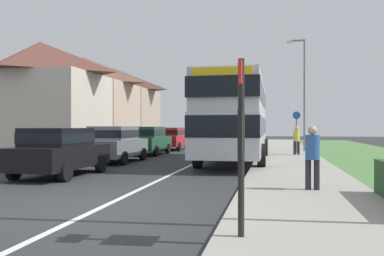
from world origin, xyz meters
The scene contains 14 objects.
ground_plane centered at (0.00, 0.00, 0.00)m, with size 120.00×120.00×0.00m, color #2D3033.
lane_marking_centre centered at (0.00, 8.00, 0.00)m, with size 0.14×60.00×0.01m, color silver.
pavement_near_side centered at (4.20, 6.00, 0.06)m, with size 3.20×68.00×0.12m, color #9E998E.
double_decker_bus centered at (1.75, 10.87, 2.14)m, with size 2.80×10.22×3.70m.
parked_car_black centered at (-3.51, 4.62, 0.88)m, with size 1.94×3.99×1.60m.
parked_car_grey centered at (-3.69, 9.75, 0.91)m, with size 1.98×4.08×1.66m.
parked_car_dark_green centered at (-3.71, 14.72, 0.90)m, with size 1.87×4.19×1.64m.
parked_car_red centered at (-3.59, 19.52, 0.87)m, with size 1.91×4.03×1.57m.
pedestrian_at_stop centered at (4.37, 2.64, 0.98)m, with size 0.34×0.34×1.67m.
pedestrian_walking_away centered at (4.69, 14.89, 0.98)m, with size 0.34×0.34×1.67m.
bus_stop_sign centered at (3.00, -1.79, 1.54)m, with size 0.09×0.52×2.60m.
cycle_route_sign centered at (4.77, 16.37, 1.43)m, with size 0.44×0.08×2.52m.
street_lamp_mid centered at (5.24, 18.26, 4.08)m, with size 1.14×0.20×7.08m.
house_terrace_far_side centered at (-12.09, 23.14, 3.70)m, with size 7.95×18.59×7.40m.
Camera 1 is at (3.44, -7.34, 1.66)m, focal length 37.05 mm.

